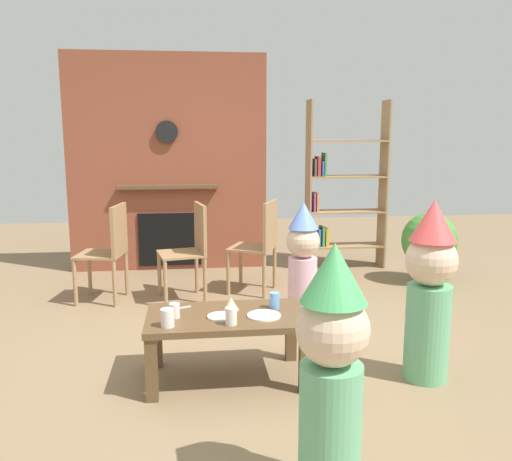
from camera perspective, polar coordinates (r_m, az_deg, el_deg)
name	(u,v)px	position (r m, az deg, el deg)	size (l,w,h in m)	color
ground_plane	(242,356)	(3.87, -1.54, -13.12)	(12.00, 12.00, 0.00)	#846B4C
brick_fireplace_feature	(168,164)	(6.15, -9.30, 6.95)	(2.20, 0.28, 2.40)	brown
bookshelf	(340,193)	(6.21, 8.89, 3.91)	(0.90, 0.28, 1.90)	#9E7A51
coffee_table	(227,326)	(3.43, -3.11, -10.03)	(1.00, 0.56, 0.42)	brown
paper_cup_near_left	(167,318)	(3.22, -9.37, -9.12)	(0.08, 0.08, 0.11)	silver
paper_cup_near_right	(174,311)	(3.36, -8.64, -8.40)	(0.06, 0.06, 0.09)	silver
paper_cup_center	(231,316)	(3.21, -2.66, -9.06)	(0.07, 0.07, 0.10)	silver
paper_cup_far_left	(275,300)	(3.49, 1.98, -7.42)	(0.06, 0.06, 0.10)	#669EE0
paper_plate_front	(264,315)	(3.36, 0.85, -9.00)	(0.21, 0.21, 0.01)	white
paper_plate_rear	(221,317)	(3.35, -3.75, -9.09)	(0.17, 0.17, 0.01)	white
birthday_cake_slice	(231,304)	(3.47, -2.67, -7.74)	(0.10, 0.10, 0.08)	#EAC68C
table_fork	(180,308)	(3.54, -8.07, -8.14)	(0.15, 0.02, 0.01)	silver
child_with_cone_hat	(332,367)	(2.32, 8.02, -14.09)	(0.31, 0.31, 1.11)	#66B27F
child_in_pink	(430,286)	(3.51, 17.94, -5.67)	(0.32, 0.32, 1.15)	#66B27F
child_by_the_chairs	(303,258)	(4.44, 4.98, -2.96)	(0.27, 0.27, 0.99)	#EAB2C6
dining_chair_left	(110,247)	(5.10, -15.23, -1.69)	(0.46, 0.46, 0.90)	#9E7A51
dining_chair_middle	(191,246)	(5.01, -6.92, -1.60)	(0.47, 0.47, 0.90)	#9E7A51
dining_chair_right	(261,241)	(5.19, 0.53, -1.12)	(0.53, 0.53, 0.90)	#9E7A51
potted_plant_tall	(429,243)	(5.85, 17.87, -1.25)	(0.57, 0.57, 0.73)	#4C5660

